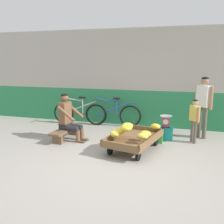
% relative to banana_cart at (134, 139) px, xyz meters
% --- Properties ---
extents(ground_plane, '(80.00, 80.00, 0.00)m').
position_rel_banana_cart_xyz_m(ground_plane, '(-0.19, -0.98, -0.24)').
color(ground_plane, gray).
extents(back_wall, '(16.00, 0.30, 2.82)m').
position_rel_banana_cart_xyz_m(back_wall, '(-0.19, 2.20, 1.17)').
color(back_wall, '#287F4C').
rests_on(back_wall, ground).
extents(banana_cart, '(1.14, 1.59, 0.36)m').
position_rel_banana_cart_xyz_m(banana_cart, '(0.00, 0.00, 0.00)').
color(banana_cart, brown).
rests_on(banana_cart, ground).
extents(banana_pile, '(1.03, 1.12, 0.27)m').
position_rel_banana_cart_xyz_m(banana_pile, '(-0.05, -0.12, 0.23)').
color(banana_pile, gold).
rests_on(banana_pile, banana_cart).
extents(low_bench, '(0.37, 1.12, 0.27)m').
position_rel_banana_cart_xyz_m(low_bench, '(-1.77, 0.27, -0.04)').
color(low_bench, brown).
rests_on(low_bench, ground).
extents(vendor_seated, '(0.71, 0.53, 1.14)m').
position_rel_banana_cart_xyz_m(vendor_seated, '(-1.69, 0.25, 0.33)').
color(vendor_seated, brown).
rests_on(vendor_seated, ground).
extents(plastic_crate, '(0.36, 0.28, 0.30)m').
position_rel_banana_cart_xyz_m(plastic_crate, '(0.59, 0.97, -0.09)').
color(plastic_crate, '#19847F').
rests_on(plastic_crate, ground).
extents(weighing_scale, '(0.30, 0.30, 0.29)m').
position_rel_banana_cart_xyz_m(weighing_scale, '(0.59, 0.97, 0.21)').
color(weighing_scale, '#28282D').
rests_on(weighing_scale, plastic_crate).
extents(bicycle_near_left, '(1.66, 0.48, 0.86)m').
position_rel_banana_cart_xyz_m(bicycle_near_left, '(-2.06, 1.74, 0.11)').
color(bicycle_near_left, black).
rests_on(bicycle_near_left, ground).
extents(bicycle_far_left, '(1.66, 0.48, 0.86)m').
position_rel_banana_cart_xyz_m(bicycle_far_left, '(-1.02, 1.83, 0.11)').
color(bicycle_far_left, black).
rests_on(bicycle_far_left, ground).
extents(customer_adult, '(0.40, 0.36, 1.53)m').
position_rel_banana_cart_xyz_m(customer_adult, '(1.44, 1.34, 0.71)').
color(customer_adult, brown).
rests_on(customer_adult, ground).
extents(customer_child, '(0.24, 0.28, 1.04)m').
position_rel_banana_cart_xyz_m(customer_child, '(1.24, 0.87, 0.40)').
color(customer_child, brown).
rests_on(customer_child, ground).
extents(shopping_bag, '(0.18, 0.12, 0.24)m').
position_rel_banana_cart_xyz_m(shopping_bag, '(0.47, 0.63, -0.12)').
color(shopping_bag, green).
rests_on(shopping_bag, ground).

